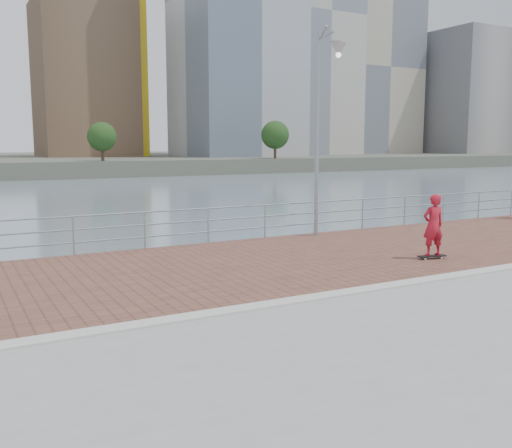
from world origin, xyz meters
TOP-DOWN VIEW (x-y plane):
  - water at (0.00, 0.00)m, footprint 400.00×400.00m
  - brick_lane at (0.00, 3.60)m, footprint 40.00×6.80m
  - curb at (0.00, 0.00)m, footprint 40.00×0.40m
  - guardrail at (0.00, 7.00)m, footprint 39.06×0.06m
  - street_lamp at (4.78, 6.02)m, footprint 0.47×1.38m
  - skateboard at (5.29, 1.74)m, footprint 0.82×0.36m
  - skateboarder at (5.29, 1.74)m, footprint 0.68×0.51m
  - skyline at (27.38, 104.02)m, footprint 233.00×41.00m

SIDE VIEW (x-z plane):
  - water at x=0.00m, z-range -2.00..-2.00m
  - brick_lane at x=0.00m, z-range 0.00..0.02m
  - curb at x=0.00m, z-range 0.00..0.06m
  - skateboard at x=5.29m, z-range 0.05..0.14m
  - guardrail at x=0.00m, z-range 0.13..1.25m
  - skateboarder at x=5.29m, z-range 0.10..1.78m
  - street_lamp at x=4.78m, z-range 1.37..7.86m
  - skyline at x=27.38m, z-range -7.65..56.21m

